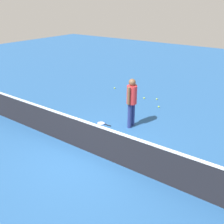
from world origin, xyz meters
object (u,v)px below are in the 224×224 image
at_px(tennis_ball_baseline, 115,88).
at_px(tennis_ball_near_player, 157,99).
at_px(tennis_racket_near_player, 102,123).
at_px(tennis_ball_stray_right, 124,135).
at_px(tennis_ball_midcourt, 159,107).
at_px(tennis_ball_by_net, 144,98).
at_px(player_near_side, 132,99).
at_px(tennis_ball_stray_left, 185,164).

bearing_deg(tennis_ball_baseline, tennis_ball_near_player, 176.33).
bearing_deg(tennis_racket_near_player, tennis_ball_stray_right, 165.66).
bearing_deg(tennis_ball_near_player, tennis_ball_baseline, -3.67).
bearing_deg(tennis_ball_midcourt, tennis_racket_near_player, 69.89).
bearing_deg(tennis_ball_stray_right, tennis_ball_by_net, -70.38).
height_order(tennis_ball_midcourt, tennis_ball_baseline, same).
relative_size(player_near_side, tennis_ball_baseline, 25.76).
bearing_deg(tennis_racket_near_player, tennis_ball_near_player, -97.88).
distance_m(tennis_ball_near_player, tennis_ball_stray_left, 4.93).
distance_m(tennis_ball_near_player, tennis_ball_stray_right, 3.68).
relative_size(player_near_side, tennis_ball_stray_left, 25.76).
xyz_separation_m(tennis_ball_near_player, tennis_ball_baseline, (2.39, -0.15, 0.00)).
height_order(tennis_ball_by_net, tennis_ball_stray_left, same).
height_order(tennis_ball_baseline, tennis_ball_stray_right, same).
bearing_deg(tennis_ball_baseline, tennis_racket_near_player, 119.13).
relative_size(tennis_ball_stray_left, tennis_ball_stray_right, 1.00).
bearing_deg(tennis_racket_near_player, tennis_ball_baseline, -60.87).
height_order(tennis_ball_by_net, tennis_ball_stray_right, same).
bearing_deg(tennis_ball_midcourt, tennis_ball_stray_left, 126.74).
distance_m(tennis_ball_by_net, tennis_ball_baseline, 1.91).
distance_m(tennis_racket_near_player, tennis_ball_near_player, 3.34).
xyz_separation_m(tennis_ball_by_net, tennis_ball_stray_right, (-1.21, 3.39, 0.00)).
height_order(tennis_ball_stray_left, tennis_ball_stray_right, same).
relative_size(tennis_racket_near_player, tennis_ball_midcourt, 8.92).
height_order(tennis_ball_midcourt, tennis_ball_stray_right, same).
xyz_separation_m(player_near_side, tennis_ball_stray_right, (-0.21, 0.74, -0.98)).
relative_size(player_near_side, tennis_ball_near_player, 25.76).
distance_m(tennis_racket_near_player, tennis_ball_baseline, 3.97).
xyz_separation_m(tennis_ball_by_net, tennis_ball_midcourt, (-0.99, 0.53, 0.00)).
bearing_deg(tennis_ball_near_player, tennis_ball_stray_right, 100.93).
relative_size(tennis_ball_baseline, tennis_ball_stray_left, 1.00).
relative_size(player_near_side, tennis_ball_by_net, 25.76).
distance_m(tennis_ball_near_player, tennis_ball_baseline, 2.40).
bearing_deg(player_near_side, tennis_racket_near_player, 25.13).
relative_size(tennis_racket_near_player, tennis_ball_near_player, 8.92).
bearing_deg(tennis_ball_midcourt, tennis_ball_stray_right, 94.33).
relative_size(tennis_ball_near_player, tennis_ball_baseline, 1.00).
bearing_deg(player_near_side, tennis_ball_midcourt, -89.86).
xyz_separation_m(tennis_ball_near_player, tennis_ball_midcourt, (-0.48, 0.75, 0.00)).
height_order(tennis_ball_near_player, tennis_ball_stray_left, same).
height_order(tennis_ball_near_player, tennis_ball_stray_right, same).
distance_m(tennis_ball_midcourt, tennis_ball_stray_right, 2.87).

